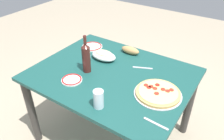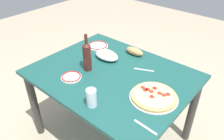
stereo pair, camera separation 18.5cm
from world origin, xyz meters
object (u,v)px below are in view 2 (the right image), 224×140
(wine_bottle, at_px, (87,56))
(side_plate_far, at_px, (71,77))
(bread_loaf, at_px, (135,51))
(side_plate_near, at_px, (98,46))
(dining_table, at_px, (112,84))
(baked_pasta_dish, at_px, (107,55))
(pepperoni_pizza, at_px, (154,96))
(water_glass, at_px, (91,98))

(wine_bottle, bearing_deg, side_plate_far, 85.87)
(bread_loaf, bearing_deg, side_plate_near, 14.95)
(side_plate_near, xyz_separation_m, side_plate_far, (-0.22, 0.54, 0.00))
(side_plate_near, bearing_deg, dining_table, 147.08)
(baked_pasta_dish, distance_m, side_plate_far, 0.42)
(pepperoni_pizza, bearing_deg, wine_bottle, 4.17)
(dining_table, bearing_deg, baked_pasta_dish, -37.93)
(side_plate_far, xyz_separation_m, bread_loaf, (-0.16, -0.64, 0.03))
(side_plate_near, bearing_deg, water_glass, 130.94)
(water_glass, bearing_deg, wine_bottle, -40.86)
(pepperoni_pizza, distance_m, wine_bottle, 0.64)
(dining_table, distance_m, side_plate_near, 0.52)
(water_glass, bearing_deg, pepperoni_pizza, -129.25)
(pepperoni_pizza, xyz_separation_m, water_glass, (0.28, 0.34, 0.05))
(dining_table, relative_size, wine_bottle, 3.96)
(baked_pasta_dish, relative_size, side_plate_near, 1.17)
(water_glass, bearing_deg, side_plate_near, -49.06)
(pepperoni_pizza, xyz_separation_m, bread_loaf, (0.48, -0.42, 0.02))
(water_glass, relative_size, bread_loaf, 0.72)
(baked_pasta_dish, relative_size, bread_loaf, 1.30)
(pepperoni_pizza, relative_size, water_glass, 2.63)
(wine_bottle, height_order, bread_loaf, wine_bottle)
(dining_table, distance_m, baked_pasta_dish, 0.29)
(wine_bottle, height_order, water_glass, wine_bottle)
(dining_table, relative_size, side_plate_near, 6.27)
(pepperoni_pizza, distance_m, side_plate_near, 0.91)
(baked_pasta_dish, height_order, wine_bottle, wine_bottle)
(side_plate_far, bearing_deg, side_plate_near, -68.03)
(side_plate_near, relative_size, side_plate_far, 1.24)
(dining_table, distance_m, pepperoni_pizza, 0.45)
(dining_table, distance_m, side_plate_far, 0.36)
(water_glass, distance_m, bread_loaf, 0.79)
(wine_bottle, distance_m, side_plate_near, 0.45)
(pepperoni_pizza, relative_size, side_plate_near, 1.71)
(water_glass, bearing_deg, side_plate_far, -18.85)
(dining_table, distance_m, wine_bottle, 0.33)
(dining_table, xyz_separation_m, bread_loaf, (0.04, -0.38, 0.15))
(side_plate_near, bearing_deg, pepperoni_pizza, 159.51)
(wine_bottle, relative_size, water_glass, 2.44)
(pepperoni_pizza, relative_size, baked_pasta_dish, 1.46)
(water_glass, height_order, bread_loaf, water_glass)
(pepperoni_pizza, height_order, wine_bottle, wine_bottle)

